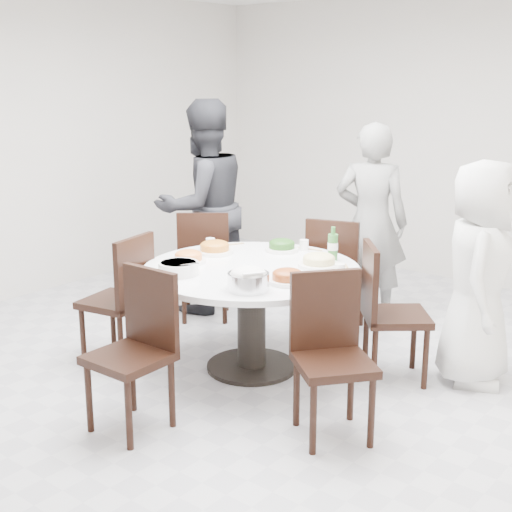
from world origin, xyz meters
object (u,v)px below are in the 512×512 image
Objects in this scene: chair_se at (334,360)px; diner_right at (478,274)px; chair_nw at (205,264)px; soup_bowl at (179,268)px; beverage_bottle at (333,244)px; diner_middle at (371,223)px; chair_s at (129,354)px; chair_n at (337,274)px; chair_ne at (397,313)px; chair_sw at (115,299)px; rice_bowl at (248,282)px; diner_left at (203,207)px; dining_table at (251,319)px.

diner_right reaches higher than chair_se.
chair_nw is 1.31m from soup_bowl.
beverage_bottle is (0.60, 0.94, 0.08)m from soup_bowl.
chair_nw is at bearing 17.59° from diner_middle.
chair_s is 3.54× the size of soup_bowl.
chair_se is (0.95, -1.49, 0.00)m from chair_n.
chair_nw is at bearing 175.96° from beverage_bottle.
chair_ne is at bearing 107.32° from diner_middle.
chair_sw is at bearing 142.82° from chair_s.
diner_middle is (-1.21, 0.66, 0.08)m from diner_right.
diner_middle is at bearing 97.44° from rice_bowl.
chair_s is 3.68× the size of rice_bowl.
diner_right reaches higher than chair_nw.
diner_right is at bearing -93.35° from chair_ne.
diner_left is at bearing 8.41° from diner_middle.
dining_table is at bearing -124.01° from beverage_bottle.
chair_se is (0.98, -0.45, 0.10)m from dining_table.
beverage_bottle is (-0.65, 0.95, 0.40)m from chair_se.
chair_ne is 1.83m from chair_s.
rice_bowl is (1.17, 0.10, 0.33)m from chair_sw.
dining_table is at bearing 127.76° from rice_bowl.
chair_n is at bearing 88.01° from chair_s.
diner_right reaches higher than chair_s.
chair_sw is (-0.85, -0.51, 0.10)m from dining_table.
chair_n is (0.03, 1.04, 0.10)m from dining_table.
chair_nw is 1.00× the size of chair_s.
soup_bowl is (-1.55, -1.25, 0.03)m from diner_right.
chair_n and chair_s have the same top height.
beverage_bottle is at bearing 101.31° from chair_n.
soup_bowl is at bearing 85.37° from chair_sw.
chair_n is 0.56m from diner_middle.
diner_left is 7.42× the size of beverage_bottle.
diner_left is (-0.17, 0.16, 0.44)m from chair_nw.
chair_se is at bearing -2.78° from rice_bowl.
beverage_bottle reaches higher than chair_se.
chair_se is at bearing 104.60° from chair_n.
chair_n is at bearing 88.34° from dining_table.
chair_sw is 0.63× the size of diner_right.
chair_nw is 1.00× the size of chair_se.
soup_bowl is at bearing 60.76° from chair_n.
rice_bowl is at bearing 121.17° from diner_right.
beverage_bottle reaches higher than rice_bowl.
beverage_bottle is at bearing 55.99° from dining_table.
chair_ne is at bearing 97.24° from diner_left.
diner_middle reaches higher than dining_table.
soup_bowl is at bearing 127.78° from chair_se.
chair_sw is 3.54× the size of soup_bowl.
dining_table is at bearing 109.97° from chair_nw.
beverage_bottle is at bearing 77.29° from chair_s.
beverage_bottle reaches higher than chair_ne.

